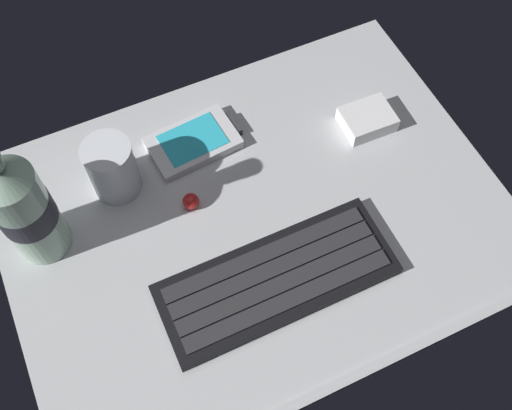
# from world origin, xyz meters

# --- Properties ---
(ground_plane) EXTENTS (0.64, 0.48, 0.03)m
(ground_plane) POSITION_xyz_m (0.00, -0.00, -0.01)
(ground_plane) COLOR #B7BABC
(keyboard) EXTENTS (0.29, 0.11, 0.02)m
(keyboard) POSITION_xyz_m (-0.02, -0.09, 0.01)
(keyboard) COLOR black
(keyboard) RESTS_ON ground_plane
(handheld_device) EXTENTS (0.13, 0.09, 0.02)m
(handheld_device) POSITION_xyz_m (-0.03, 0.14, 0.01)
(handheld_device) COLOR silver
(handheld_device) RESTS_ON ground_plane
(juice_cup) EXTENTS (0.06, 0.06, 0.09)m
(juice_cup) POSITION_xyz_m (-0.15, 0.12, 0.04)
(juice_cup) COLOR silver
(juice_cup) RESTS_ON ground_plane
(water_bottle) EXTENTS (0.07, 0.07, 0.21)m
(water_bottle) POSITION_xyz_m (-0.26, 0.08, 0.09)
(water_bottle) COLOR #9EC1A8
(water_bottle) RESTS_ON ground_plane
(charger_block) EXTENTS (0.07, 0.06, 0.02)m
(charger_block) POSITION_xyz_m (0.20, 0.07, 0.01)
(charger_block) COLOR white
(charger_block) RESTS_ON ground_plane
(trackball_mouse) EXTENTS (0.02, 0.02, 0.02)m
(trackball_mouse) POSITION_xyz_m (-0.07, 0.05, 0.01)
(trackball_mouse) COLOR red
(trackball_mouse) RESTS_ON ground_plane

